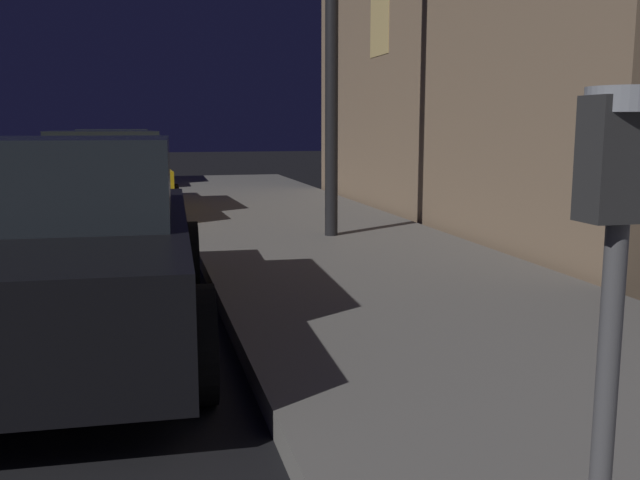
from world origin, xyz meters
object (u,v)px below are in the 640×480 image
at_px(car_blue, 116,159).
at_px(car_yellow_cab, 104,175).
at_px(parking_meter, 617,236).
at_px(car_black, 58,244).

bearing_deg(car_blue, car_yellow_cab, -89.99).
distance_m(parking_meter, car_yellow_cab, 10.59).
bearing_deg(car_black, car_yellow_cab, 90.00).
bearing_deg(parking_meter, car_black, 115.00).
height_order(car_yellow_cab, car_blue, same).
height_order(parking_meter, car_black, parking_meter).
distance_m(car_yellow_cab, car_blue, 5.94).
bearing_deg(parking_meter, car_yellow_cab, 99.21).
relative_size(car_yellow_cab, car_blue, 1.00).
bearing_deg(car_blue, parking_meter, -84.10).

